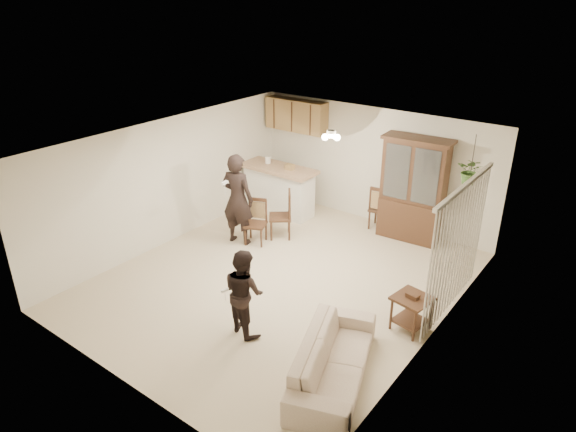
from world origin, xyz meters
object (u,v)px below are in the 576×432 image
Objects in this scene: china_hutch at (413,190)px; chair_hutch_left at (280,224)px; chair_bar at (256,231)px; child at (244,292)px; chair_hutch_right at (380,216)px; side_table at (411,313)px; adult at (238,201)px; sofa at (334,356)px.

china_hutch is 2.76m from chair_hutch_left.
child is at bearing -75.35° from chair_bar.
chair_hutch_right reaches higher than chair_bar.
chair_hutch_right is at bearing -74.35° from child.
chair_bar is (-3.71, 0.79, -0.04)m from side_table.
chair_hutch_left is at bearing -46.88° from child.
adult is at bearing 43.51° from chair_hutch_right.
child is 0.64× the size of china_hutch.
side_table is at bearing -32.28° from sofa.
sofa is 4.81m from chair_hutch_right.
chair_hutch_right is at bearing 171.18° from china_hutch.
child is 1.49× the size of chair_bar.
china_hutch reaches higher than child.
chair_bar is at bearing -163.30° from adult.
chair_hutch_left reaches higher than sofa.
adult is 1.98× the size of chair_bar.
adult is 2.96m from child.
chair_bar is at bearing 46.10° from chair_hutch_right.
adult is 3.49m from china_hutch.
china_hutch is at bearing 18.88° from chair_bar.
china_hutch is 3.38× the size of side_table.
china_hutch is 2.18× the size of chair_hutch_right.
child is 4.45m from chair_hutch_right.
child is at bearing 67.48° from sofa.
side_table is (0.36, 1.60, -0.07)m from sofa.
sofa is at bearing -167.95° from child.
child is 2.15× the size of side_table.
sofa is at bearing -102.76° from side_table.
china_hutch is 2.12× the size of chair_hutch_left.
china_hutch reaches higher than chair_hutch_right.
child is at bearing -102.28° from china_hutch.
chair_bar is (-1.73, 2.31, -0.42)m from child.
chair_bar is (0.31, 0.17, -0.64)m from adult.
adult is 1.80× the size of chair_hutch_left.
side_table is 0.63× the size of chair_hutch_left.
china_hutch is at bearing 169.54° from chair_hutch_right.
sofa is at bearing 136.94° from adult.
child reaches higher than chair_hutch_right.
chair_hutch_left is (-2.15, -1.55, -0.77)m from china_hutch.
chair_hutch_left is 2.17m from chair_hutch_right.
chair_bar is at bearing -38.11° from child.
sofa is 1.87× the size of chair_hutch_left.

